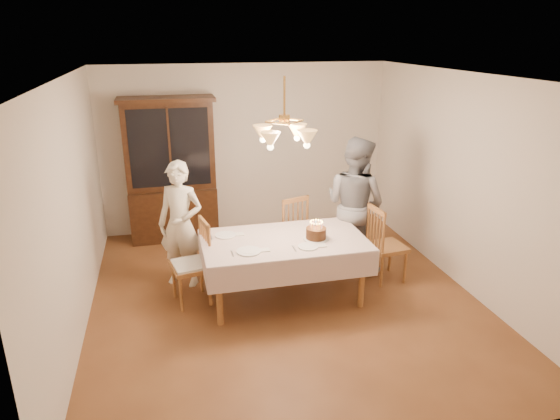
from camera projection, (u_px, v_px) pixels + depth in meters
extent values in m
plane|color=brown|center=(284.00, 297.00, 6.05)|extent=(5.00, 5.00, 0.00)
plane|color=white|center=(284.00, 76.00, 5.18)|extent=(5.00, 5.00, 0.00)
plane|color=beige|center=(246.00, 148.00, 7.91)|extent=(4.50, 0.00, 4.50)
plane|color=beige|center=(374.00, 306.00, 3.32)|extent=(4.50, 0.00, 4.50)
plane|color=beige|center=(72.00, 210.00, 5.12)|extent=(0.00, 5.00, 5.00)
plane|color=beige|center=(462.00, 182.00, 6.11)|extent=(0.00, 5.00, 5.00)
cube|color=brown|center=(284.00, 241.00, 5.81)|extent=(1.80, 1.00, 0.04)
cube|color=beige|center=(284.00, 240.00, 5.80)|extent=(1.90, 1.10, 0.01)
cylinder|color=brown|center=(219.00, 295.00, 5.37)|extent=(0.07, 0.07, 0.71)
cylinder|color=brown|center=(362.00, 279.00, 5.72)|extent=(0.07, 0.07, 0.71)
cylinder|color=brown|center=(211.00, 262.00, 6.14)|extent=(0.07, 0.07, 0.71)
cylinder|color=brown|center=(337.00, 250.00, 6.49)|extent=(0.07, 0.07, 0.71)
cube|color=black|center=(174.00, 213.00, 7.70)|extent=(1.30, 0.50, 0.80)
cube|color=black|center=(169.00, 145.00, 7.39)|extent=(1.30, 0.40, 1.30)
cube|color=black|center=(170.00, 148.00, 7.21)|extent=(1.14, 0.01, 1.14)
cube|color=black|center=(166.00, 99.00, 7.12)|extent=(1.38, 0.54, 0.06)
cube|color=brown|center=(288.00, 232.00, 6.82)|extent=(0.55, 0.54, 0.05)
cube|color=brown|center=(296.00, 200.00, 6.49)|extent=(0.39, 0.16, 0.06)
cylinder|color=brown|center=(292.00, 241.00, 7.12)|extent=(0.04, 0.04, 0.43)
cylinder|color=brown|center=(270.00, 247.00, 6.94)|extent=(0.04, 0.04, 0.43)
cylinder|color=brown|center=(305.00, 249.00, 6.85)|extent=(0.04, 0.04, 0.43)
cylinder|color=brown|center=(283.00, 255.00, 6.67)|extent=(0.04, 0.04, 0.43)
cube|color=brown|center=(190.00, 267.00, 5.81)|extent=(0.49, 0.51, 0.05)
cube|color=brown|center=(204.00, 223.00, 5.71)|extent=(0.11, 0.40, 0.06)
cylinder|color=brown|center=(174.00, 281.00, 5.98)|extent=(0.04, 0.04, 0.43)
cylinder|color=brown|center=(181.00, 295.00, 5.67)|extent=(0.04, 0.04, 0.43)
cylinder|color=brown|center=(202.00, 276.00, 6.11)|extent=(0.04, 0.04, 0.43)
cylinder|color=brown|center=(210.00, 289.00, 5.80)|extent=(0.04, 0.04, 0.43)
cube|color=beige|center=(190.00, 264.00, 5.79)|extent=(0.45, 0.46, 0.03)
cube|color=brown|center=(387.00, 247.00, 6.35)|extent=(0.47, 0.48, 0.05)
cube|color=brown|center=(377.00, 210.00, 6.12)|extent=(0.08, 0.40, 0.06)
cylinder|color=brown|center=(405.00, 267.00, 6.32)|extent=(0.04, 0.04, 0.43)
cylinder|color=brown|center=(390.00, 256.00, 6.64)|extent=(0.04, 0.04, 0.43)
cylinder|color=brown|center=(382.00, 271.00, 6.22)|extent=(0.04, 0.04, 0.43)
cylinder|color=brown|center=(367.00, 260.00, 6.53)|extent=(0.04, 0.04, 0.43)
imported|color=white|center=(181.00, 225.00, 6.14)|extent=(0.69, 0.61, 1.59)
imported|color=slate|center=(355.00, 204.00, 6.55)|extent=(1.05, 1.10, 1.79)
cylinder|color=white|center=(316.00, 239.00, 5.79)|extent=(0.30, 0.30, 0.01)
cylinder|color=#341A0B|center=(316.00, 233.00, 5.77)|extent=(0.23, 0.23, 0.13)
cylinder|color=#598CD8|center=(322.00, 225.00, 5.75)|extent=(0.01, 0.01, 0.07)
sphere|color=#FFB23F|center=(322.00, 221.00, 5.74)|extent=(0.01, 0.01, 0.01)
cylinder|color=pink|center=(321.00, 224.00, 5.78)|extent=(0.01, 0.01, 0.07)
sphere|color=#FFB23F|center=(321.00, 220.00, 5.77)|extent=(0.01, 0.01, 0.01)
cylinder|color=#EACC66|center=(318.00, 223.00, 5.80)|extent=(0.01, 0.01, 0.07)
sphere|color=#FFB23F|center=(319.00, 220.00, 5.78)|extent=(0.01, 0.01, 0.01)
cylinder|color=#598CD8|center=(316.00, 223.00, 5.80)|extent=(0.01, 0.01, 0.07)
sphere|color=#FFB23F|center=(316.00, 220.00, 5.79)|extent=(0.01, 0.01, 0.01)
cylinder|color=pink|center=(313.00, 223.00, 5.80)|extent=(0.01, 0.01, 0.07)
sphere|color=#FFB23F|center=(313.00, 220.00, 5.78)|extent=(0.01, 0.01, 0.01)
cylinder|color=#EACC66|center=(311.00, 224.00, 5.78)|extent=(0.01, 0.01, 0.07)
sphere|color=#FFB23F|center=(311.00, 220.00, 5.76)|extent=(0.01, 0.01, 0.01)
cylinder|color=#598CD8|center=(310.00, 225.00, 5.75)|extent=(0.01, 0.01, 0.07)
sphere|color=#FFB23F|center=(310.00, 221.00, 5.74)|extent=(0.01, 0.01, 0.01)
cylinder|color=pink|center=(310.00, 226.00, 5.72)|extent=(0.01, 0.01, 0.07)
sphere|color=#FFB23F|center=(310.00, 222.00, 5.71)|extent=(0.01, 0.01, 0.01)
cylinder|color=#EACC66|center=(312.00, 226.00, 5.70)|extent=(0.01, 0.01, 0.07)
sphere|color=#FFB23F|center=(312.00, 223.00, 5.68)|extent=(0.01, 0.01, 0.01)
cylinder|color=#598CD8|center=(314.00, 227.00, 5.68)|extent=(0.01, 0.01, 0.07)
sphere|color=#FFB23F|center=(314.00, 224.00, 5.66)|extent=(0.01, 0.01, 0.01)
cylinder|color=pink|center=(317.00, 227.00, 5.67)|extent=(0.01, 0.01, 0.07)
sphere|color=#FFB23F|center=(317.00, 224.00, 5.66)|extent=(0.01, 0.01, 0.01)
cylinder|color=#EACC66|center=(319.00, 227.00, 5.68)|extent=(0.01, 0.01, 0.07)
sphere|color=#FFB23F|center=(319.00, 224.00, 5.66)|extent=(0.01, 0.01, 0.01)
cylinder|color=#598CD8|center=(321.00, 226.00, 5.70)|extent=(0.01, 0.01, 0.07)
sphere|color=#FFB23F|center=(321.00, 223.00, 5.68)|extent=(0.01, 0.01, 0.01)
cylinder|color=pink|center=(322.00, 226.00, 5.72)|extent=(0.01, 0.01, 0.07)
sphere|color=#FFB23F|center=(322.00, 222.00, 5.71)|extent=(0.01, 0.01, 0.01)
cylinder|color=white|center=(249.00, 251.00, 5.46)|extent=(0.27, 0.27, 0.02)
cube|color=silver|center=(232.00, 253.00, 5.42)|extent=(0.01, 0.16, 0.01)
cube|color=beige|center=(265.00, 250.00, 5.50)|extent=(0.10, 0.10, 0.01)
cylinder|color=white|center=(308.00, 247.00, 5.58)|extent=(0.23, 0.23, 0.02)
cube|color=silver|center=(294.00, 248.00, 5.54)|extent=(0.01, 0.16, 0.01)
cube|color=beige|center=(322.00, 245.00, 5.61)|extent=(0.10, 0.10, 0.01)
cylinder|color=white|center=(225.00, 235.00, 5.89)|extent=(0.25, 0.25, 0.02)
cube|color=silver|center=(211.00, 237.00, 5.86)|extent=(0.01, 0.16, 0.01)
cube|color=beige|center=(240.00, 234.00, 5.93)|extent=(0.10, 0.10, 0.01)
cylinder|color=#BF8C3F|center=(284.00, 95.00, 5.25)|extent=(0.02, 0.02, 0.40)
cylinder|color=#BF8C3F|center=(284.00, 119.00, 5.33)|extent=(0.12, 0.12, 0.10)
cone|color=#D8994C|center=(297.00, 132.00, 5.62)|extent=(0.22, 0.22, 0.18)
sphere|color=#FFD899|center=(297.00, 138.00, 5.64)|extent=(0.07, 0.07, 0.07)
cone|color=#D8994C|center=(263.00, 133.00, 5.53)|extent=(0.22, 0.22, 0.18)
sphere|color=#FFD899|center=(263.00, 140.00, 5.55)|extent=(0.07, 0.07, 0.07)
cone|color=#D8994C|center=(270.00, 140.00, 5.17)|extent=(0.22, 0.22, 0.18)
sphere|color=#FFD899|center=(270.00, 147.00, 5.19)|extent=(0.07, 0.07, 0.07)
cone|color=#D8994C|center=(307.00, 139.00, 5.25)|extent=(0.22, 0.22, 0.18)
sphere|color=#FFD899|center=(307.00, 145.00, 5.28)|extent=(0.07, 0.07, 0.07)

